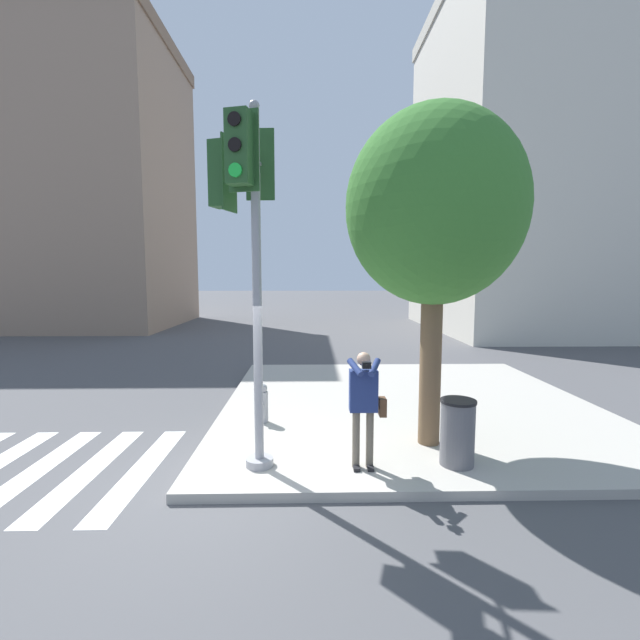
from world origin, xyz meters
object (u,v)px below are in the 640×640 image
Objects in this scene: traffic_signal_pole at (247,213)px; trash_bin at (457,432)px; fire_hydrant at (263,403)px; person_photographer at (364,399)px; street_tree at (435,209)px.

trash_bin is (3.05, -0.05, -3.16)m from traffic_signal_pole.
trash_bin reaches higher than fire_hydrant.
traffic_signal_pole is 3.03× the size of person_photographer.
fire_hydrant is at bearing 148.28° from trash_bin.
person_photographer is (1.66, -0.12, -2.64)m from traffic_signal_pole.
traffic_signal_pole is at bearing 179.01° from trash_bin.
person_photographer is at bearing -49.37° from fire_hydrant.
traffic_signal_pole is 3.77m from fire_hydrant.
traffic_signal_pole reaches higher than person_photographer.
person_photographer reaches higher than fire_hydrant.
person_photographer is 3.19m from street_tree.
fire_hydrant is (-1.69, 1.97, -0.64)m from person_photographer.
traffic_signal_pole is at bearing -164.76° from street_tree.
street_tree reaches higher than trash_bin.
street_tree is (2.86, 0.78, 0.18)m from traffic_signal_pole.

